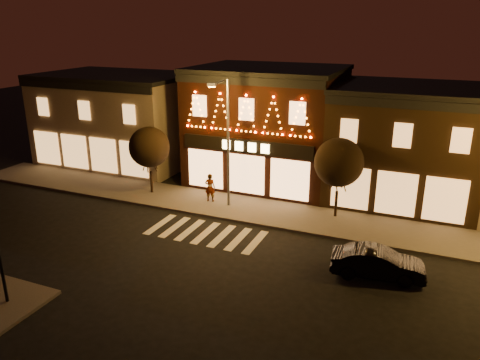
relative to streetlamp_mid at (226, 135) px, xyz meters
The scene contains 10 objects.
ground 9.16m from the streetlamp_mid, 86.73° to the right, with size 120.00×120.00×0.00m, color black.
sidewalk_far 5.32m from the streetlamp_mid, ahead, with size 44.00×4.00×0.15m, color #47423D.
building_left 14.05m from the streetlamp_mid, 153.70° to the left, with size 12.20×8.28×7.30m.
building_pulp 6.24m from the streetlamp_mid, 85.89° to the left, with size 10.20×8.34×8.30m.
building_right_a 11.77m from the streetlamp_mid, 31.96° to the left, with size 9.20×8.28×7.50m.
streetlamp_mid is the anchor object (origin of this frame).
tree_left 5.98m from the streetlamp_mid, behind, with size 2.72×2.72×4.55m.
tree_right 6.90m from the streetlamp_mid, ahead, with size 2.87×2.87×4.80m.
dark_sedan 11.80m from the streetlamp_mid, 26.22° to the right, with size 1.48×4.25×1.40m, color black.
pedestrian 3.98m from the streetlamp_mid, 163.13° to the left, with size 0.68×0.45×1.86m, color gray.
Camera 1 is at (11.21, -17.38, 11.34)m, focal length 35.22 mm.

